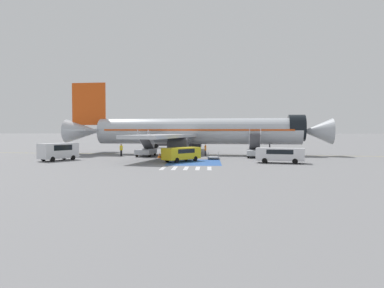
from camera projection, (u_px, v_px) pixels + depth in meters
ground_plane at (205, 155)px, 58.49m from camera, size 600.00×600.00×0.00m
apron_leadline_yellow at (198, 155)px, 59.39m from camera, size 75.68×7.56×0.01m
apron_stand_patch_blue at (194, 162)px, 45.44m from camera, size 6.39×8.57×0.01m
apron_walkway_bar_0 at (163, 168)px, 38.62m from camera, size 0.44×3.60×0.01m
apron_walkway_bar_1 at (174, 168)px, 38.57m from camera, size 0.44×3.60×0.01m
apron_walkway_bar_2 at (186, 168)px, 38.52m from camera, size 0.44×3.60×0.01m
apron_walkway_bar_3 at (198, 168)px, 38.46m from camera, size 0.44×3.60×0.01m
apron_walkway_bar_4 at (209, 168)px, 38.41m from camera, size 0.44×3.60×0.01m
airliner at (193, 131)px, 59.34m from camera, size 42.74×36.85×11.66m
boarding_stairs_forward at (255, 150)px, 53.58m from camera, size 2.65×5.39×4.21m
boarding_stairs_aft at (146, 150)px, 55.84m from camera, size 2.65×5.39×3.99m
fuel_tanker at (172, 140)px, 80.81m from camera, size 9.61×3.01×3.36m
service_van_0 at (280, 154)px, 44.46m from camera, size 5.89×3.18×1.79m
service_van_1 at (58, 150)px, 47.94m from camera, size 4.27×5.27×2.23m
service_van_2 at (181, 153)px, 46.32m from camera, size 4.77×5.15×1.75m
baggage_cart at (213, 157)px, 50.48m from camera, size 1.59×2.65×0.87m
ground_crew_0 at (121, 149)px, 56.02m from camera, size 0.49×0.41×1.82m
ground_crew_1 at (205, 149)px, 55.76m from camera, size 0.30×0.46×1.80m
traffic_cone_0 at (160, 155)px, 52.45m from camera, size 0.62×0.62×0.69m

